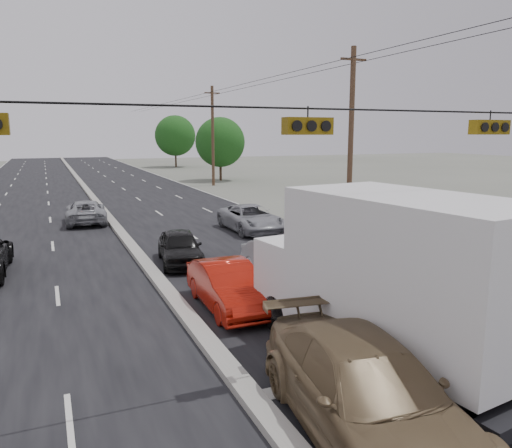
{
  "coord_description": "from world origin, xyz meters",
  "views": [
    {
      "loc": [
        -3.5,
        -9.11,
        5.3
      ],
      "look_at": [
        3.15,
        6.6,
        2.2
      ],
      "focal_mm": 35.0,
      "sensor_mm": 36.0,
      "label": 1
    }
  ],
  "objects_px": {
    "tan_sedan": "(366,393)",
    "red_sedan": "(228,286)",
    "oncoming_far": "(86,212)",
    "queue_car_c": "(251,219)",
    "tree_right_mid": "(220,142)",
    "queue_car_d": "(399,248)",
    "queue_car_b": "(281,263)",
    "queue_car_e": "(317,223)",
    "tree_right_far": "(175,136)",
    "utility_pole_right_c": "(213,135)",
    "queue_car_a": "(180,248)",
    "box_truck": "(388,277)",
    "utility_pole_right_b": "(351,137)"
  },
  "relations": [
    {
      "from": "utility_pole_right_b",
      "to": "oncoming_far",
      "type": "distance_m",
      "value": 16.17
    },
    {
      "from": "queue_car_c",
      "to": "queue_car_e",
      "type": "distance_m",
      "value": 3.64
    },
    {
      "from": "queue_car_c",
      "to": "tan_sedan",
      "type": "bearing_deg",
      "value": -106.77
    },
    {
      "from": "box_truck",
      "to": "oncoming_far",
      "type": "xyz_separation_m",
      "value": [
        -4.99,
        22.12,
        -1.38
      ]
    },
    {
      "from": "red_sedan",
      "to": "queue_car_d",
      "type": "relative_size",
      "value": 0.91
    },
    {
      "from": "tree_right_far",
      "to": "queue_car_e",
      "type": "bearing_deg",
      "value": -96.47
    },
    {
      "from": "tan_sedan",
      "to": "red_sedan",
      "type": "height_order",
      "value": "tan_sedan"
    },
    {
      "from": "queue_car_b",
      "to": "queue_car_e",
      "type": "xyz_separation_m",
      "value": [
        5.46,
        6.91,
        -0.05
      ]
    },
    {
      "from": "tree_right_far",
      "to": "oncoming_far",
      "type": "bearing_deg",
      "value": -109.92
    },
    {
      "from": "tree_right_far",
      "to": "oncoming_far",
      "type": "height_order",
      "value": "tree_right_far"
    },
    {
      "from": "tree_right_mid",
      "to": "queue_car_b",
      "type": "bearing_deg",
      "value": -105.81
    },
    {
      "from": "red_sedan",
      "to": "queue_car_e",
      "type": "xyz_separation_m",
      "value": [
        8.2,
        8.88,
        -0.05
      ]
    },
    {
      "from": "oncoming_far",
      "to": "queue_car_c",
      "type": "bearing_deg",
      "value": 146.22
    },
    {
      "from": "tree_right_mid",
      "to": "queue_car_d",
      "type": "relative_size",
      "value": 1.51
    },
    {
      "from": "tree_right_mid",
      "to": "tan_sedan",
      "type": "bearing_deg",
      "value": -105.99
    },
    {
      "from": "queue_car_b",
      "to": "tree_right_mid",
      "type": "bearing_deg",
      "value": 74.61
    },
    {
      "from": "queue_car_d",
      "to": "queue_car_e",
      "type": "height_order",
      "value": "queue_car_d"
    },
    {
      "from": "utility_pole_right_c",
      "to": "queue_car_b",
      "type": "distance_m",
      "value": 34.68
    },
    {
      "from": "tree_right_mid",
      "to": "oncoming_far",
      "type": "bearing_deg",
      "value": -125.47
    },
    {
      "from": "utility_pole_right_c",
      "to": "queue_car_a",
      "type": "height_order",
      "value": "utility_pole_right_c"
    },
    {
      "from": "utility_pole_right_c",
      "to": "oncoming_far",
      "type": "bearing_deg",
      "value": -127.65
    },
    {
      "from": "box_truck",
      "to": "red_sedan",
      "type": "relative_size",
      "value": 1.89
    },
    {
      "from": "box_truck",
      "to": "oncoming_far",
      "type": "relative_size",
      "value": 1.67
    },
    {
      "from": "tan_sedan",
      "to": "red_sedan",
      "type": "bearing_deg",
      "value": 96.66
    },
    {
      "from": "box_truck",
      "to": "tree_right_far",
      "type": "bearing_deg",
      "value": 72.3
    },
    {
      "from": "tan_sedan",
      "to": "queue_car_e",
      "type": "relative_size",
      "value": 1.52
    },
    {
      "from": "tree_right_mid",
      "to": "queue_car_a",
      "type": "relative_size",
      "value": 1.75
    },
    {
      "from": "tree_right_mid",
      "to": "queue_car_b",
      "type": "height_order",
      "value": "tree_right_mid"
    },
    {
      "from": "tan_sedan",
      "to": "red_sedan",
      "type": "xyz_separation_m",
      "value": [
        0.0,
        7.14,
        -0.14
      ]
    },
    {
      "from": "tan_sedan",
      "to": "tree_right_mid",
      "type": "bearing_deg",
      "value": 80.68
    },
    {
      "from": "utility_pole_right_b",
      "to": "red_sedan",
      "type": "relative_size",
      "value": 2.31
    },
    {
      "from": "utility_pole_right_b",
      "to": "box_truck",
      "type": "height_order",
      "value": "utility_pole_right_b"
    },
    {
      "from": "tree_right_far",
      "to": "queue_car_c",
      "type": "xyz_separation_m",
      "value": [
        -9.3,
        -54.25,
        -4.24
      ]
    },
    {
      "from": "queue_car_a",
      "to": "queue_car_b",
      "type": "bearing_deg",
      "value": -46.87
    },
    {
      "from": "queue_car_e",
      "to": "oncoming_far",
      "type": "height_order",
      "value": "oncoming_far"
    },
    {
      "from": "queue_car_d",
      "to": "oncoming_far",
      "type": "bearing_deg",
      "value": 127.75
    },
    {
      "from": "box_truck",
      "to": "oncoming_far",
      "type": "height_order",
      "value": "box_truck"
    },
    {
      "from": "utility_pole_right_b",
      "to": "queue_car_b",
      "type": "distance_m",
      "value": 12.62
    },
    {
      "from": "queue_car_d",
      "to": "queue_car_e",
      "type": "xyz_separation_m",
      "value": [
        0.0,
        6.68,
        -0.03
      ]
    },
    {
      "from": "utility_pole_right_b",
      "to": "queue_car_c",
      "type": "relative_size",
      "value": 1.94
    },
    {
      "from": "utility_pole_right_b",
      "to": "queue_car_c",
      "type": "bearing_deg",
      "value": 172.67
    },
    {
      "from": "oncoming_far",
      "to": "queue_car_b",
      "type": "bearing_deg",
      "value": 113.65
    },
    {
      "from": "queue_car_c",
      "to": "queue_car_e",
      "type": "bearing_deg",
      "value": -37.78
    },
    {
      "from": "tree_right_mid",
      "to": "oncoming_far",
      "type": "height_order",
      "value": "tree_right_mid"
    },
    {
      "from": "tree_right_mid",
      "to": "queue_car_e",
      "type": "xyz_separation_m",
      "value": [
        -5.4,
        -31.46,
        -3.68
      ]
    },
    {
      "from": "queue_car_a",
      "to": "box_truck",
      "type": "bearing_deg",
      "value": -70.69
    },
    {
      "from": "queue_car_c",
      "to": "oncoming_far",
      "type": "relative_size",
      "value": 1.05
    },
    {
      "from": "queue_car_d",
      "to": "oncoming_far",
      "type": "xyz_separation_m",
      "value": [
        -11.0,
        15.12,
        -0.01
      ]
    },
    {
      "from": "tree_right_far",
      "to": "oncoming_far",
      "type": "relative_size",
      "value": 1.67
    },
    {
      "from": "utility_pole_right_c",
      "to": "tree_right_mid",
      "type": "xyz_separation_m",
      "value": [
        2.5,
        5.0,
        -0.77
      ]
    }
  ]
}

